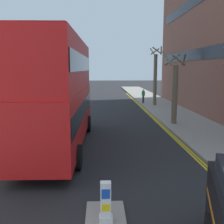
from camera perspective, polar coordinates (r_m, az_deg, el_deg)
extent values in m
cube|color=gray|center=(20.60, 16.29, -2.38)|extent=(4.00, 80.00, 0.14)
cube|color=gray|center=(20.52, -20.60, -2.65)|extent=(4.00, 80.00, 0.14)
cube|color=yellow|center=(18.14, 12.01, -3.98)|extent=(0.10, 56.00, 0.01)
cube|color=yellow|center=(18.10, 11.51, -4.00)|extent=(0.10, 56.00, 0.01)
cube|color=gray|center=(7.65, -1.34, -22.74)|extent=(1.10, 2.20, 0.10)
cube|color=silver|center=(7.58, -1.35, -21.91)|extent=(0.36, 0.28, 0.16)
cube|color=white|center=(7.31, -1.37, -18.19)|extent=(0.28, 0.20, 0.95)
cube|color=blue|center=(7.13, -1.35, -17.22)|extent=(0.22, 0.01, 0.26)
cube|color=yellow|center=(7.31, -1.34, -19.89)|extent=(0.22, 0.01, 0.20)
cube|color=red|center=(14.22, -11.09, -0.45)|extent=(2.72, 10.85, 2.60)
cube|color=red|center=(14.03, -11.41, 9.87)|extent=(2.66, 10.63, 2.50)
cube|color=black|center=(14.18, -11.12, 0.74)|extent=(2.74, 10.42, 0.84)
cube|color=black|center=(14.03, -11.43, 10.28)|extent=(2.72, 10.20, 0.80)
cube|color=yellow|center=(19.36, -8.56, 6.78)|extent=(2.00, 0.10, 0.44)
cube|color=maroon|center=(14.10, -11.59, 15.16)|extent=(2.45, 9.76, 0.10)
cylinder|color=black|center=(17.91, -13.13, -2.50)|extent=(0.32, 1.05, 1.04)
cylinder|color=black|center=(17.57, -5.11, -2.52)|extent=(0.32, 1.05, 1.04)
cylinder|color=black|center=(11.66, -19.84, -9.20)|extent=(0.32, 1.05, 1.04)
cylinder|color=black|center=(11.13, -7.36, -9.59)|extent=(0.32, 1.05, 1.04)
cylinder|color=#2D2D38|center=(31.05, 6.71, 2.68)|extent=(0.22, 0.22, 0.85)
cube|color=#338C4C|center=(30.97, 6.73, 3.98)|extent=(0.34, 0.22, 0.56)
sphere|color=beige|center=(30.94, 6.75, 4.70)|extent=(0.20, 0.20, 0.20)
cylinder|color=#6B6047|center=(19.80, 13.31, 3.64)|extent=(0.39, 0.39, 4.20)
cylinder|color=#6B6047|center=(19.81, 15.19, 10.77)|extent=(0.28, 1.16, 0.86)
cylinder|color=#6B6047|center=(20.25, 12.82, 10.88)|extent=(1.22, 0.35, 0.90)
cylinder|color=#6B6047|center=(19.39, 11.67, 11.30)|extent=(0.44, 1.48, 1.10)
cylinder|color=#6B6047|center=(19.27, 14.15, 10.74)|extent=(1.05, 0.24, 0.78)
cylinder|color=#6B6047|center=(29.50, 9.23, 6.80)|extent=(0.37, 0.37, 5.49)
cylinder|color=#6B6047|center=(29.53, 10.50, 12.85)|extent=(0.37, 1.16, 0.86)
cylinder|color=#6B6047|center=(29.98, 9.22, 12.71)|extent=(0.98, 0.14, 0.73)
cylinder|color=#6B6047|center=(29.33, 8.61, 12.77)|extent=(0.36, 0.93, 0.71)
cylinder|color=#6B6047|center=(29.05, 9.65, 12.87)|extent=(1.06, 0.17, 0.79)
cube|color=black|center=(24.73, 18.23, 11.75)|extent=(0.04, 24.64, 1.00)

